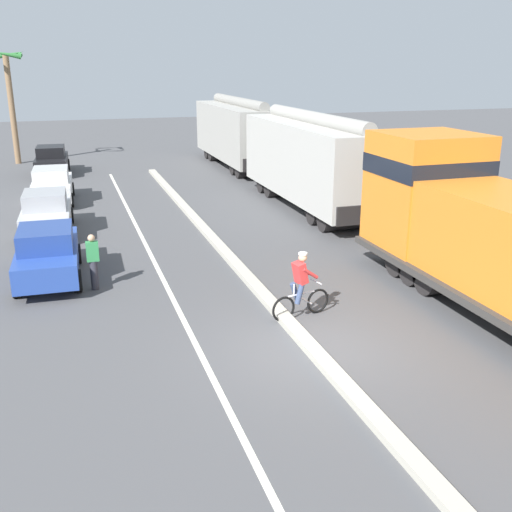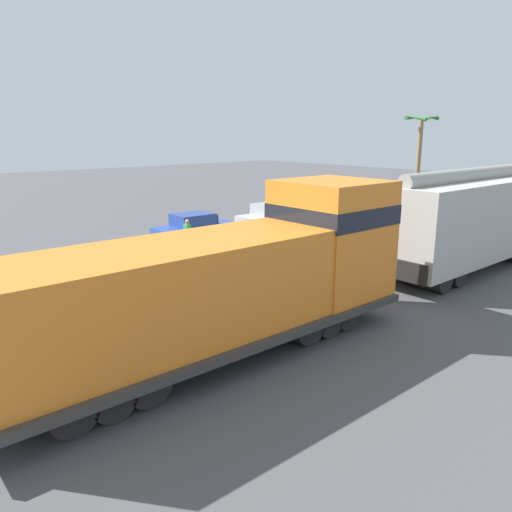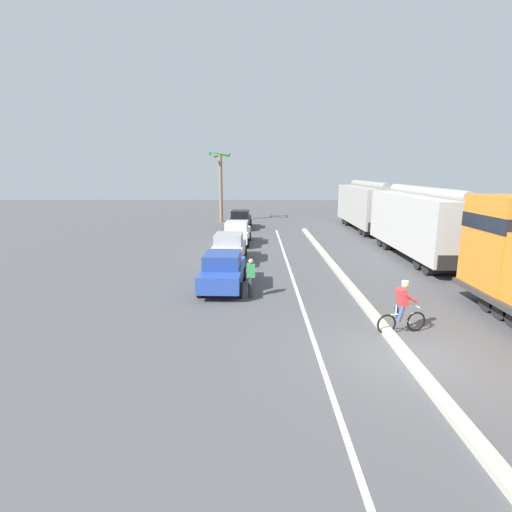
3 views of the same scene
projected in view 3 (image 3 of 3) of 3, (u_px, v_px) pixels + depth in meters
The scene contains 12 objects.
ground_plane at pixel (404, 357), 11.11m from camera, with size 120.00×120.00×0.00m, color #4C4C4F.
median_curb at pixel (353, 291), 16.96m from camera, with size 0.36×36.00×0.16m, color #B2AD9E.
lane_stripe at pixel (297, 292), 16.97m from camera, with size 0.14×36.00×0.01m, color silver.
hopper_car_lead at pixel (421, 223), 23.12m from camera, with size 2.90×10.60×4.18m.
hopper_car_middle at pixel (366, 206), 34.46m from camera, with size 2.90×10.60×4.18m.
parked_car_blue at pixel (222, 270), 17.39m from camera, with size 1.94×4.25×1.62m.
parked_car_silver at pixel (228, 247), 22.61m from camera, with size 1.95×4.26×1.62m.
parked_car_white at pixel (236, 233), 27.92m from camera, with size 1.96×4.26×1.62m.
parked_car_black at pixel (240, 219), 35.47m from camera, with size 1.98×4.27×1.62m.
cyclist at pixel (401, 308), 12.62m from camera, with size 1.68×0.56×1.71m.
palm_tree_near at pixel (220, 173), 39.22m from camera, with size 2.27×2.32×6.95m.
pedestrian_by_cars at pixel (250, 277), 16.16m from camera, with size 0.34×0.22×1.62m.
Camera 3 is at (-4.16, -10.26, 5.10)m, focal length 28.00 mm.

